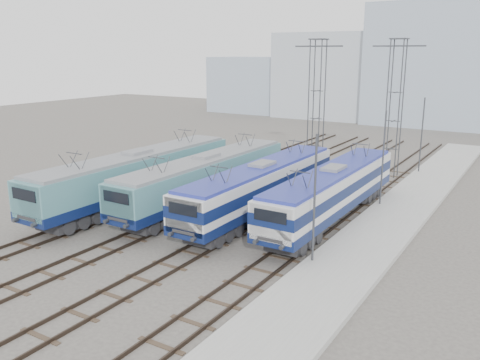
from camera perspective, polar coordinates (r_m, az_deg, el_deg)
name	(u,v)px	position (r m, az deg, el deg)	size (l,w,h in m)	color
ground	(161,246)	(30.02, -8.84, -7.30)	(160.00, 160.00, 0.00)	#514C47
platform	(377,234)	(32.08, 15.08, -5.92)	(4.00, 70.00, 0.30)	#9E9E99
locomotive_far_left	(136,174)	(37.45, -11.60, 0.66)	(2.98, 18.81, 3.54)	#0D1947
locomotive_center_left	(205,177)	(36.38, -3.96, 0.34)	(2.83, 17.85, 3.36)	#0D1947
locomotive_center_right	(261,185)	(34.18, 2.36, -0.55)	(2.75, 17.36, 3.26)	#0D1947
locomotive_far_right	(332,190)	(33.57, 10.26, -1.06)	(2.73, 17.26, 3.24)	#0D1947
catenary_tower_west	(317,100)	(47.04, 8.59, 8.83)	(4.50, 1.20, 12.00)	#3F4247
catenary_tower_east	(395,102)	(46.83, 16.98, 8.35)	(4.50, 1.20, 12.00)	#3F4247
mast_front	(314,202)	(26.15, 8.36, -2.43)	(0.12, 0.12, 7.00)	#3F4247
mast_mid	(383,160)	(37.18, 15.74, 2.15)	(0.12, 0.12, 7.00)	#3F4247
mast_rear	(422,137)	(48.67, 19.71, 4.60)	(0.12, 0.12, 7.00)	#3F4247
building_west	(334,76)	(89.27, 10.51, 11.45)	(18.00, 12.00, 14.00)	#A5AFB9
building_center	(448,65)	(84.36, 22.28, 11.87)	(22.00, 14.00, 18.00)	#93A2B5
building_far_west	(252,85)	(96.33, 1.41, 10.67)	(14.00, 10.00, 10.00)	#93A2B5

